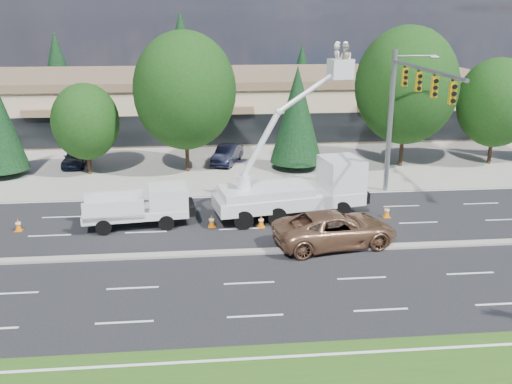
{
  "coord_description": "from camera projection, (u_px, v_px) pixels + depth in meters",
  "views": [
    {
      "loc": [
        -1.82,
        -25.47,
        11.39
      ],
      "look_at": [
        0.81,
        2.22,
        2.4
      ],
      "focal_mm": 40.0,
      "sensor_mm": 36.0,
      "label": 1
    }
  ],
  "objects": [
    {
      "name": "road_median",
      "position": [
        244.0,
        252.0,
        27.77
      ],
      "size": [
        120.0,
        0.55,
        0.12
      ],
      "primitive_type": "cube",
      "color": "gray",
      "rests_on": "ground"
    },
    {
      "name": "parked_car_east",
      "position": [
        227.0,
        154.0,
        43.7
      ],
      "size": [
        2.77,
        4.51,
        1.4
      ],
      "primitive_type": "imported",
      "rotation": [
        0.0,
        0.0,
        -0.32
      ],
      "color": "black",
      "rests_on": "ground"
    },
    {
      "name": "tree_front_e",
      "position": [
        297.0,
        115.0,
        41.2
      ],
      "size": [
        3.83,
        3.83,
        7.56
      ],
      "color": "#332114",
      "rests_on": "ground"
    },
    {
      "name": "strip_mall",
      "position": [
        221.0,
        101.0,
        55.31
      ],
      "size": [
        50.4,
        15.4,
        5.5
      ],
      "color": "tan",
      "rests_on": "ground"
    },
    {
      "name": "tree_front_f",
      "position": [
        407.0,
        86.0,
        41.31
      ],
      "size": [
        7.44,
        7.44,
        10.32
      ],
      "color": "#332114",
      "rests_on": "ground"
    },
    {
      "name": "tree_back_a",
      "position": [
        58.0,
        69.0,
        64.47
      ],
      "size": [
        4.58,
        4.58,
        9.03
      ],
      "color": "#332114",
      "rests_on": "ground"
    },
    {
      "name": "minivan",
      "position": [
        335.0,
        229.0,
        28.51
      ],
      "size": [
        6.61,
        3.89,
        1.73
      ],
      "primitive_type": "imported",
      "rotation": [
        0.0,
        0.0,
        1.74
      ],
      "color": "#926446",
      "rests_on": "ground"
    },
    {
      "name": "tree_front_g",
      "position": [
        496.0,
        103.0,
        42.35
      ],
      "size": [
        5.77,
        5.77,
        8.01
      ],
      "color": "#332114",
      "rests_on": "ground"
    },
    {
      "name": "tree_front_d",
      "position": [
        185.0,
        91.0,
        39.92
      ],
      "size": [
        7.24,
        7.24,
        10.04
      ],
      "color": "#332114",
      "rests_on": "ground"
    },
    {
      "name": "tree_front_c",
      "position": [
        85.0,
        122.0,
        39.93
      ],
      "size": [
        4.69,
        4.69,
        6.51
      ],
      "color": "#332114",
      "rests_on": "ground"
    },
    {
      "name": "traffic_cone_c",
      "position": [
        261.0,
        221.0,
        30.97
      ],
      "size": [
        0.4,
        0.4,
        0.7
      ],
      "color": "orange",
      "rests_on": "ground"
    },
    {
      "name": "tree_back_d",
      "position": [
        401.0,
        65.0,
        68.03
      ],
      "size": [
        4.68,
        4.68,
        9.22
      ],
      "color": "#332114",
      "rests_on": "ground"
    },
    {
      "name": "traffic_cone_a",
      "position": [
        18.0,
        225.0,
        30.49
      ],
      "size": [
        0.4,
        0.4,
        0.7
      ],
      "color": "orange",
      "rests_on": "ground"
    },
    {
      "name": "ground",
      "position": [
        244.0,
        253.0,
        27.79
      ],
      "size": [
        140.0,
        140.0,
        0.0
      ],
      "primitive_type": "plane",
      "color": "black",
      "rests_on": "ground"
    },
    {
      "name": "signal_mast",
      "position": [
        404.0,
        103.0,
        33.5
      ],
      "size": [
        2.76,
        10.16,
        9.0
      ],
      "color": "gray",
      "rests_on": "ground"
    },
    {
      "name": "concrete_apron",
      "position": [
        226.0,
        154.0,
        46.73
      ],
      "size": [
        140.0,
        22.0,
        0.01
      ],
      "primitive_type": "cube",
      "color": "gray",
      "rests_on": "ground"
    },
    {
      "name": "traffic_cone_b",
      "position": [
        212.0,
        221.0,
        31.01
      ],
      "size": [
        0.4,
        0.4,
        0.7
      ],
      "color": "orange",
      "rests_on": "ground"
    },
    {
      "name": "bucket_truck",
      "position": [
        304.0,
        181.0,
        32.25
      ],
      "size": [
        8.85,
        4.03,
        9.7
      ],
      "rotation": [
        0.0,
        0.0,
        0.18
      ],
      "color": "silver",
      "rests_on": "ground"
    },
    {
      "name": "tree_back_c",
      "position": [
        302.0,
        74.0,
        67.25
      ],
      "size": [
        3.77,
        3.77,
        7.43
      ],
      "color": "#332114",
      "rests_on": "ground"
    },
    {
      "name": "utility_pickup",
      "position": [
        143.0,
        210.0,
        31.08
      ],
      "size": [
        5.81,
        2.71,
        2.15
      ],
      "rotation": [
        0.0,
        0.0,
        0.12
      ],
      "color": "silver",
      "rests_on": "ground"
    },
    {
      "name": "tree_back_b",
      "position": [
        182.0,
        57.0,
        65.36
      ],
      "size": [
        5.71,
        5.71,
        11.26
      ],
      "color": "#332114",
      "rests_on": "ground"
    },
    {
      "name": "parked_car_west",
      "position": [
        76.0,
        157.0,
        43.05
      ],
      "size": [
        1.79,
        4.11,
        1.38
      ],
      "primitive_type": "imported",
      "rotation": [
        0.0,
        0.0,
        -0.04
      ],
      "color": "black",
      "rests_on": "ground"
    },
    {
      "name": "traffic_cone_d",
      "position": [
        387.0,
        211.0,
        32.48
      ],
      "size": [
        0.4,
        0.4,
        0.7
      ],
      "color": "orange",
      "rests_on": "ground"
    }
  ]
}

